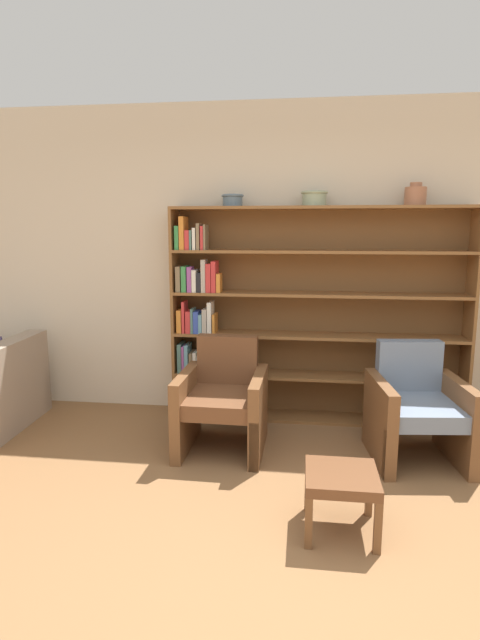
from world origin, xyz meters
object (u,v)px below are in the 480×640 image
(bowl_terracotta, at_px, (233,200))
(bowl_olive, at_px, (314,198))
(armchair_cushioned, at_px, (416,408))
(footstool, at_px, (341,482))
(bookshelf, at_px, (291,318))
(armchair_leather, at_px, (223,400))
(vase_tall, at_px, (415,196))

(bowl_terracotta, relative_size, bowl_olive, 0.85)
(armchair_cushioned, height_order, footstool, armchair_cushioned)
(bowl_terracotta, xyz_separation_m, armchair_cushioned, (1.45, -0.67, -1.54))
(armchair_cushioned, bearing_deg, bookshelf, -42.68)
(bowl_terracotta, height_order, armchair_leather, bowl_terracotta)
(armchair_leather, bearing_deg, armchair_cushioned, -179.10)
(footstool, bearing_deg, armchair_cushioned, 58.93)
(bowl_terracotta, height_order, footstool, bowl_terracotta)
(bowl_terracotta, xyz_separation_m, armchair_leather, (0.02, -0.67, -1.54))
(bowl_terracotta, height_order, armchair_cushioned, bowl_terracotta)
(bowl_terracotta, bearing_deg, bookshelf, 2.46)
(bowl_olive, bearing_deg, footstool, -84.55)
(bookshelf, bearing_deg, armchair_cushioned, -36.35)
(bookshelf, xyz_separation_m, bowl_terracotta, (-0.51, -0.02, 1.01))
(vase_tall, distance_m, footstool, 2.44)
(vase_tall, xyz_separation_m, armchair_cushioned, (-0.04, -0.67, -1.56))
(bookshelf, xyz_separation_m, vase_tall, (0.99, -0.02, 1.03))
(vase_tall, bearing_deg, bowl_olive, 180.00)
(bowl_terracotta, bearing_deg, armchair_cushioned, -24.91)
(vase_tall, distance_m, armchair_leather, 2.25)
(bookshelf, relative_size, armchair_leather, 3.02)
(bookshelf, xyz_separation_m, bowl_olive, (0.18, -0.02, 1.02))
(vase_tall, bearing_deg, bowl_terracotta, 180.00)
(armchair_cushioned, bearing_deg, bowl_olive, -47.61)
(armchair_leather, bearing_deg, bookshelf, -124.19)
(footstool, bearing_deg, bookshelf, 101.22)
(bookshelf, distance_m, vase_tall, 1.43)
(vase_tall, relative_size, armchair_cushioned, 0.22)
(bowl_olive, bearing_deg, bookshelf, 173.01)
(bowl_terracotta, xyz_separation_m, bowl_olive, (0.68, 0.00, 0.01))
(armchair_leather, relative_size, armchair_cushioned, 1.00)
(bowl_olive, height_order, armchair_cushioned, bowl_olive)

